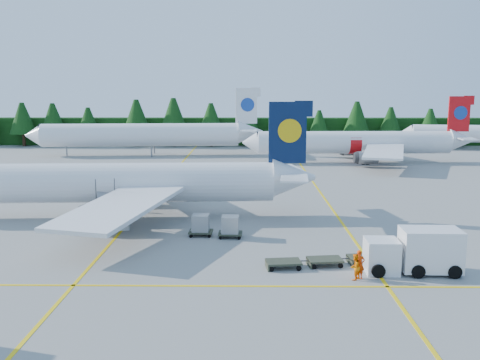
{
  "coord_description": "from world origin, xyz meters",
  "views": [
    {
      "loc": [
        -2.94,
        -38.32,
        12.37
      ],
      "look_at": [
        -3.6,
        13.69,
        3.5
      ],
      "focal_mm": 40.0,
      "sensor_mm": 36.0,
      "label": 1
    }
  ],
  "objects_px": {
    "service_truck": "(413,251)",
    "airliner_red": "(350,143)",
    "airstairs": "(107,220)",
    "airliner_navy": "(98,184)"
  },
  "relations": [
    {
      "from": "service_truck",
      "to": "airliner_red",
      "type": "bearing_deg",
      "value": 84.79
    },
    {
      "from": "service_truck",
      "to": "airstairs",
      "type": "bearing_deg",
      "value": 155.72
    },
    {
      "from": "airliner_navy",
      "to": "service_truck",
      "type": "bearing_deg",
      "value": -34.19
    },
    {
      "from": "airliner_navy",
      "to": "service_truck",
      "type": "distance_m",
      "value": 30.04
    },
    {
      "from": "airliner_navy",
      "to": "airstairs",
      "type": "relative_size",
      "value": 6.71
    },
    {
      "from": "airliner_navy",
      "to": "airstairs",
      "type": "xyz_separation_m",
      "value": [
        1.78,
        -4.11,
        -2.61
      ]
    },
    {
      "from": "airliner_red",
      "to": "airstairs",
      "type": "relative_size",
      "value": 6.71
    },
    {
      "from": "airstairs",
      "to": "service_truck",
      "type": "bearing_deg",
      "value": -41.3
    },
    {
      "from": "airliner_navy",
      "to": "airliner_red",
      "type": "relative_size",
      "value": 1.0
    },
    {
      "from": "airliner_red",
      "to": "airstairs",
      "type": "height_order",
      "value": "airliner_red"
    }
  ]
}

